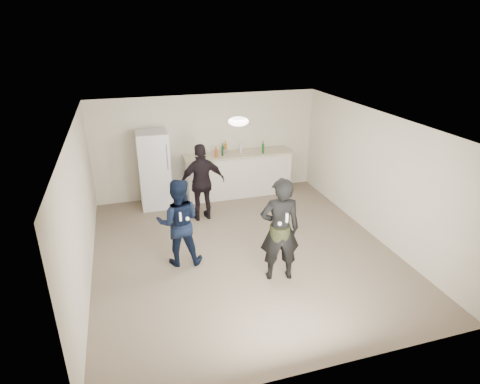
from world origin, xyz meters
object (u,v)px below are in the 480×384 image
object	(u,v)px
man	(179,222)
spectator	(202,183)
fridge	(154,170)
woman	(280,230)
shaker	(225,153)
counter	(238,175)

from	to	relation	value
man	spectator	distance (m)	1.79
fridge	man	world-z (taller)	fridge
woman	spectator	bearing A→B (deg)	-63.16
shaker	woman	world-z (taller)	woman
spectator	shaker	bearing A→B (deg)	-132.29
counter	shaker	bearing A→B (deg)	-163.04
fridge	man	distance (m)	2.63
fridge	shaker	size ratio (longest dim) A/B	10.59
fridge	man	size ratio (longest dim) A/B	1.12
woman	man	bearing A→B (deg)	-21.65
woman	spectator	size ratio (longest dim) A/B	1.06
fridge	woman	xyz separation A→B (m)	(1.69, -3.57, 0.01)
shaker	spectator	size ratio (longest dim) A/B	0.10
counter	spectator	xyz separation A→B (m)	(-1.13, -1.07, 0.33)
man	woman	xyz separation A→B (m)	(1.52, -0.95, 0.10)
counter	shaker	world-z (taller)	shaker
counter	woman	xyz separation A→B (m)	(-0.36, -3.64, 0.39)
shaker	woman	xyz separation A→B (m)	(0.01, -3.53, -0.26)
woman	spectator	distance (m)	2.68
woman	counter	bearing A→B (deg)	-85.53
fridge	shaker	distance (m)	1.70
fridge	man	xyz separation A→B (m)	(0.17, -2.62, -0.09)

